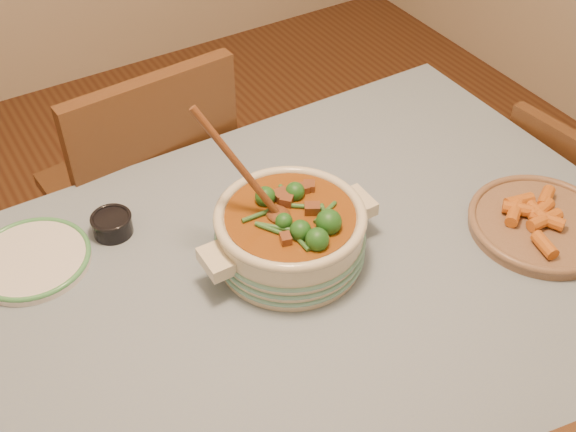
{
  "coord_description": "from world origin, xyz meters",
  "views": [
    {
      "loc": [
        -0.47,
        -0.83,
        1.85
      ],
      "look_at": [
        0.09,
        0.09,
        0.86
      ],
      "focal_mm": 45.0,
      "sensor_mm": 36.0,
      "label": 1
    }
  ],
  "objects_px": {
    "condiment_bowl": "(112,223)",
    "chair_right": "(565,223)",
    "stew_casserole": "(290,230)",
    "chair_far": "(147,190)",
    "fried_plate": "(541,222)",
    "dining_table": "(274,324)",
    "white_plate": "(32,259)"
  },
  "relations": [
    {
      "from": "condiment_bowl",
      "to": "stew_casserole",
      "type": "bearing_deg",
      "value": -42.54
    },
    {
      "from": "dining_table",
      "to": "chair_far",
      "type": "relative_size",
      "value": 1.75
    },
    {
      "from": "dining_table",
      "to": "chair_far",
      "type": "height_order",
      "value": "chair_far"
    },
    {
      "from": "white_plate",
      "to": "chair_far",
      "type": "bearing_deg",
      "value": 42.52
    },
    {
      "from": "stew_casserole",
      "to": "dining_table",
      "type": "bearing_deg",
      "value": -138.73
    },
    {
      "from": "chair_far",
      "to": "fried_plate",
      "type": "bearing_deg",
      "value": 122.51
    },
    {
      "from": "stew_casserole",
      "to": "white_plate",
      "type": "bearing_deg",
      "value": 150.44
    },
    {
      "from": "stew_casserole",
      "to": "fried_plate",
      "type": "distance_m",
      "value": 0.56
    },
    {
      "from": "chair_right",
      "to": "stew_casserole",
      "type": "bearing_deg",
      "value": 81.98
    },
    {
      "from": "white_plate",
      "to": "fried_plate",
      "type": "relative_size",
      "value": 0.83
    },
    {
      "from": "white_plate",
      "to": "chair_far",
      "type": "relative_size",
      "value": 0.32
    },
    {
      "from": "chair_far",
      "to": "chair_right",
      "type": "xyz_separation_m",
      "value": [
        0.99,
        -0.65,
        -0.09
      ]
    },
    {
      "from": "stew_casserole",
      "to": "chair_right",
      "type": "xyz_separation_m",
      "value": [
        0.9,
        -0.04,
        -0.38
      ]
    },
    {
      "from": "stew_casserole",
      "to": "chair_right",
      "type": "distance_m",
      "value": 0.97
    },
    {
      "from": "condiment_bowl",
      "to": "fried_plate",
      "type": "bearing_deg",
      "value": -30.73
    },
    {
      "from": "dining_table",
      "to": "condiment_bowl",
      "type": "distance_m",
      "value": 0.41
    },
    {
      "from": "white_plate",
      "to": "chair_far",
      "type": "xyz_separation_m",
      "value": [
        0.37,
        0.34,
        -0.22
      ]
    },
    {
      "from": "stew_casserole",
      "to": "chair_far",
      "type": "height_order",
      "value": "stew_casserole"
    },
    {
      "from": "stew_casserole",
      "to": "white_plate",
      "type": "xyz_separation_m",
      "value": [
        -0.47,
        0.27,
        -0.07
      ]
    },
    {
      "from": "white_plate",
      "to": "chair_right",
      "type": "height_order",
      "value": "chair_right"
    },
    {
      "from": "chair_far",
      "to": "chair_right",
      "type": "relative_size",
      "value": 1.2
    },
    {
      "from": "condiment_bowl",
      "to": "chair_right",
      "type": "xyz_separation_m",
      "value": [
        1.19,
        -0.3,
        -0.33
      ]
    },
    {
      "from": "stew_casserole",
      "to": "condiment_bowl",
      "type": "bearing_deg",
      "value": 137.46
    },
    {
      "from": "dining_table",
      "to": "white_plate",
      "type": "bearing_deg",
      "value": 138.51
    },
    {
      "from": "stew_casserole",
      "to": "white_plate",
      "type": "relative_size",
      "value": 1.25
    },
    {
      "from": "dining_table",
      "to": "chair_far",
      "type": "distance_m",
      "value": 0.69
    },
    {
      "from": "stew_casserole",
      "to": "chair_far",
      "type": "bearing_deg",
      "value": 98.98
    },
    {
      "from": "chair_far",
      "to": "condiment_bowl",
      "type": "bearing_deg",
      "value": 56.3
    },
    {
      "from": "dining_table",
      "to": "chair_right",
      "type": "distance_m",
      "value": 1.0
    },
    {
      "from": "dining_table",
      "to": "fried_plate",
      "type": "bearing_deg",
      "value": -12.98
    },
    {
      "from": "fried_plate",
      "to": "chair_right",
      "type": "distance_m",
      "value": 0.53
    },
    {
      "from": "chair_far",
      "to": "chair_right",
      "type": "height_order",
      "value": "chair_far"
    }
  ]
}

